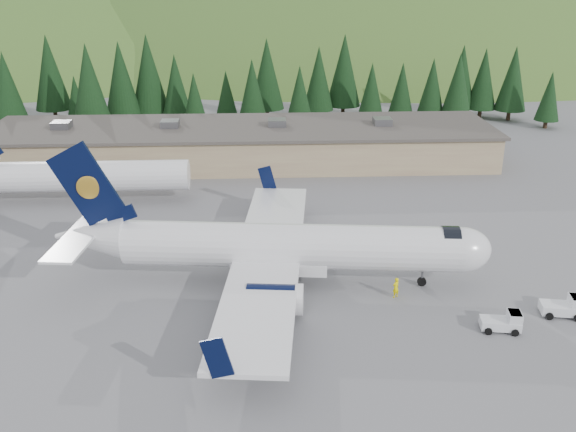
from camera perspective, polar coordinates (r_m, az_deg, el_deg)
The scene contains 9 objects.
ground at distance 57.46m, azimuth 0.29°, elevation -5.91°, with size 600.00×600.00×0.00m, color slate.
airliner at distance 56.05m, azimuth -0.85°, elevation -2.80°, with size 38.34×36.04×12.72m.
second_airliner at distance 79.66m, azimuth -18.84°, elevation 3.44°, with size 27.50×11.00×10.05m.
baggage_tug_a at distance 52.82m, azimuth 18.66°, elevation -8.91°, with size 3.19×2.18×1.60m.
baggage_tug_b at distance 56.63m, azimuth 23.45°, elevation -7.41°, with size 3.47×2.40×1.73m.
terminal_building at distance 92.10m, azimuth -4.11°, elevation 6.44°, with size 71.00×17.00×6.10m.
ramp_worker at distance 55.38m, azimuth 9.56°, elevation -6.29°, with size 0.66×0.43×1.82m, color #F9E600.
tree_line at distance 113.36m, azimuth -6.43°, elevation 11.81°, with size 110.34×18.69×14.26m.
hills at distance 286.03m, azimuth 8.75°, elevation -1.24°, with size 614.00×330.00×300.00m.
Camera 1 is at (-2.77, -50.95, 26.43)m, focal length 40.00 mm.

